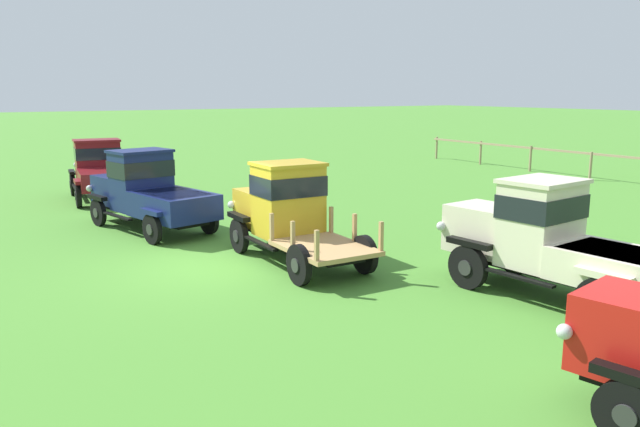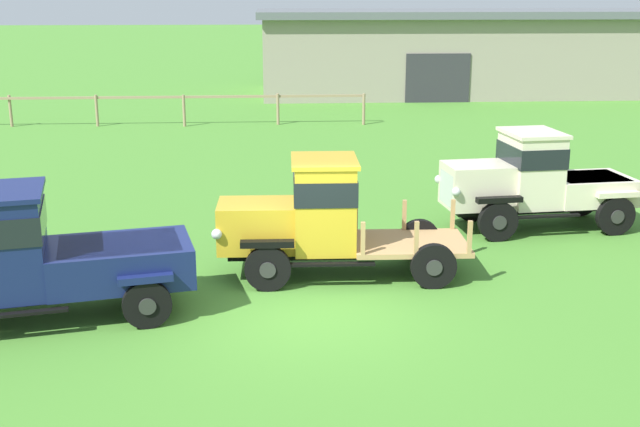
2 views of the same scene
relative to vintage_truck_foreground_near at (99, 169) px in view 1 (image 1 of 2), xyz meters
The scene contains 6 objects.
ground_plane 10.80m from the vintage_truck_foreground_near, ahead, with size 240.00×240.00×0.00m, color #47842D.
paddock_fence 20.88m from the vintage_truck_foreground_near, 76.32° to the left, with size 18.24×0.51×1.29m.
vintage_truck_foreground_near is the anchor object (origin of this frame).
vintage_truck_second_in_line 6.12m from the vintage_truck_foreground_near, ahead, with size 5.35×2.80×2.30m.
vintage_truck_midrow_center 11.14m from the vintage_truck_foreground_near, ahead, with size 4.94×1.92×2.33m.
vintage_truck_far_side 16.91m from the vintage_truck_foreground_near, 16.57° to the left, with size 4.63×2.25×2.31m.
Camera 1 is at (13.24, -5.10, 3.98)m, focal length 35.00 mm.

